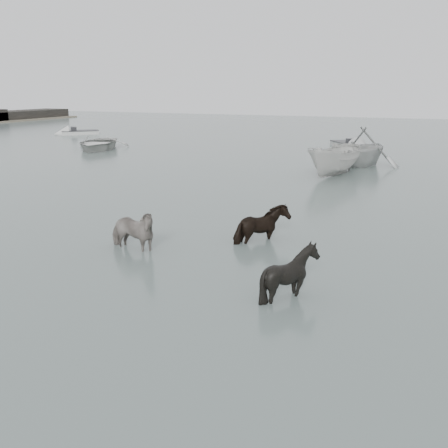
% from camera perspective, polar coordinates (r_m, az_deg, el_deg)
% --- Properties ---
extents(ground, '(140.00, 140.00, 0.00)m').
position_cam_1_polar(ground, '(13.40, -3.70, -4.27)').
color(ground, '#4E5C56').
rests_on(ground, ground).
extents(pony_pinto, '(1.85, 1.01, 1.49)m').
position_cam_1_polar(pony_pinto, '(14.28, -10.55, -0.13)').
color(pony_pinto, black).
rests_on(pony_pinto, ground).
extents(pony_dark, '(1.47, 1.65, 1.48)m').
position_cam_1_polar(pony_dark, '(14.88, 4.46, 0.69)').
color(pony_dark, black).
rests_on(pony_dark, ground).
extents(pony_black, '(1.59, 1.49, 1.46)m').
position_cam_1_polar(pony_black, '(11.05, 7.60, -4.69)').
color(pony_black, black).
rests_on(pony_black, ground).
extents(rowboat_lead, '(5.61, 6.50, 1.13)m').
position_cam_1_polar(rowboat_lead, '(38.99, -14.24, 9.10)').
color(rowboat_lead, '#BCBCB6').
rests_on(rowboat_lead, ground).
extents(rowboat_trail, '(4.99, 5.44, 2.42)m').
position_cam_1_polar(rowboat_trail, '(30.80, 15.79, 8.66)').
color(rowboat_trail, '#ADB0AD').
rests_on(rowboat_trail, ground).
extents(boat_small, '(2.85, 4.97, 1.81)m').
position_cam_1_polar(boat_small, '(26.86, 12.57, 7.30)').
color(boat_small, beige).
rests_on(boat_small, ground).
extents(skiff_outer, '(4.65, 4.54, 0.75)m').
position_cam_1_polar(skiff_outer, '(52.26, -16.14, 10.23)').
color(skiff_outer, '#BCBCB7').
rests_on(skiff_outer, ground).
extents(skiff_mid, '(4.42, 5.36, 0.75)m').
position_cam_1_polar(skiff_mid, '(40.34, 14.19, 9.02)').
color(skiff_mid, gray).
rests_on(skiff_mid, ground).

